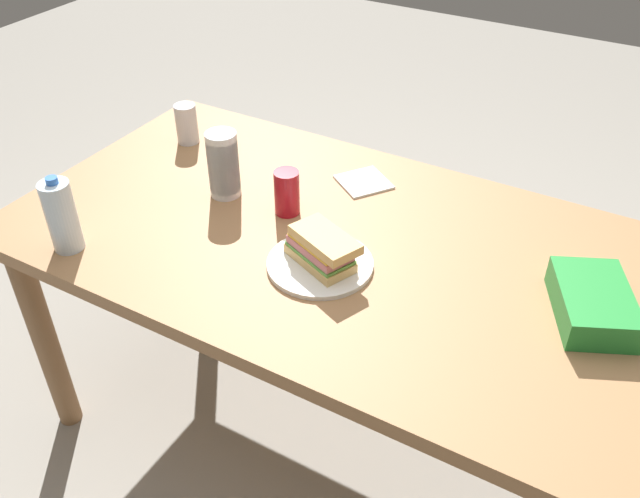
# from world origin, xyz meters

# --- Properties ---
(ground_plane) EXTENTS (8.00, 8.00, 0.00)m
(ground_plane) POSITION_xyz_m (0.00, 0.00, 0.00)
(ground_plane) COLOR gray
(dining_table) EXTENTS (1.70, 0.91, 0.75)m
(dining_table) POSITION_xyz_m (0.00, 0.00, 0.66)
(dining_table) COLOR #9E7047
(dining_table) RESTS_ON ground_plane
(paper_plate) EXTENTS (0.25, 0.25, 0.01)m
(paper_plate) POSITION_xyz_m (0.01, -0.12, 0.76)
(paper_plate) COLOR white
(paper_plate) RESTS_ON dining_table
(sandwich) EXTENTS (0.20, 0.15, 0.08)m
(sandwich) POSITION_xyz_m (0.01, -0.12, 0.81)
(sandwich) COLOR #DBB26B
(sandwich) RESTS_ON paper_plate
(soda_can_red) EXTENTS (0.07, 0.07, 0.12)m
(soda_can_red) POSITION_xyz_m (-0.18, 0.04, 0.81)
(soda_can_red) COLOR maroon
(soda_can_red) RESTS_ON dining_table
(chip_bag) EXTENTS (0.23, 0.27, 0.07)m
(chip_bag) POSITION_xyz_m (0.60, 0.02, 0.79)
(chip_bag) COLOR #268C38
(chip_bag) RESTS_ON dining_table
(water_bottle_tall) EXTENTS (0.07, 0.07, 0.20)m
(water_bottle_tall) POSITION_xyz_m (-0.56, -0.36, 0.85)
(water_bottle_tall) COLOR silver
(water_bottle_tall) RESTS_ON dining_table
(plastic_cup_stack) EXTENTS (0.08, 0.08, 0.18)m
(plastic_cup_stack) POSITION_xyz_m (-0.37, 0.03, 0.85)
(plastic_cup_stack) COLOR silver
(plastic_cup_stack) RESTS_ON dining_table
(soda_can_silver) EXTENTS (0.07, 0.07, 0.12)m
(soda_can_silver) POSITION_xyz_m (-0.65, 0.22, 0.81)
(soda_can_silver) COLOR silver
(soda_can_silver) RESTS_ON dining_table
(paper_napkin) EXTENTS (0.18, 0.18, 0.01)m
(paper_napkin) POSITION_xyz_m (-0.07, 0.27, 0.76)
(paper_napkin) COLOR white
(paper_napkin) RESTS_ON dining_table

